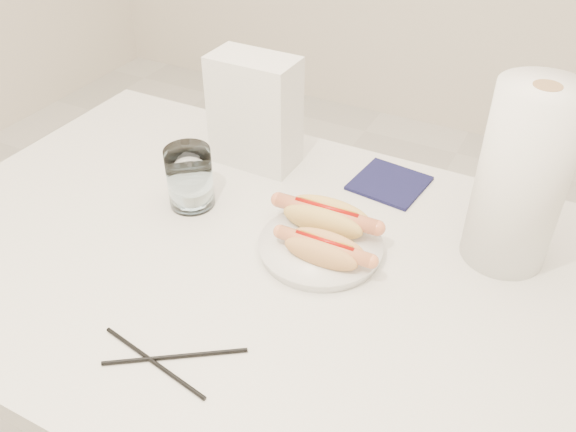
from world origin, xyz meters
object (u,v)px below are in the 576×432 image
at_px(plate, 320,248).
at_px(hotdog_left, 326,217).
at_px(hotdog_right, 324,249).
at_px(napkin_box, 255,112).
at_px(table, 254,280).
at_px(water_glass, 190,178).
at_px(paper_towel_roll, 522,178).

bearing_deg(plate, hotdog_left, 103.84).
xyz_separation_m(hotdog_right, napkin_box, (-0.26, 0.23, 0.07)).
xyz_separation_m(hotdog_left, hotdog_right, (0.03, -0.07, -0.00)).
distance_m(table, hotdog_left, 0.16).
bearing_deg(water_glass, plate, -3.25).
relative_size(table, napkin_box, 5.43).
xyz_separation_m(hotdog_right, water_glass, (-0.29, 0.05, 0.02)).
relative_size(plate, napkin_box, 0.90).
distance_m(hotdog_right, napkin_box, 0.35).
bearing_deg(hotdog_right, paper_towel_roll, 33.50).
bearing_deg(hotdog_left, plate, -77.52).
bearing_deg(table, hotdog_right, 11.89).
height_order(hotdog_right, napkin_box, napkin_box).
relative_size(table, hotdog_right, 7.65).
bearing_deg(hotdog_right, napkin_box, 137.89).
distance_m(hotdog_right, water_glass, 0.29).
bearing_deg(table, plate, 29.98).
bearing_deg(water_glass, paper_towel_roll, 12.42).
height_order(hotdog_left, water_glass, water_glass).
bearing_deg(hotdog_left, paper_towel_roll, 16.50).
relative_size(hotdog_left, water_glass, 1.58).
bearing_deg(water_glass, table, -22.75).
xyz_separation_m(napkin_box, paper_towel_roll, (0.50, -0.07, 0.04)).
relative_size(hotdog_left, napkin_box, 0.82).
bearing_deg(hotdog_left, hotdog_right, -68.83).
height_order(plate, hotdog_right, hotdog_right).
height_order(table, water_glass, water_glass).
height_order(table, hotdog_left, hotdog_left).
bearing_deg(plate, hotdog_right, -57.07).
bearing_deg(plate, paper_towel_roll, 26.43).
distance_m(hotdog_right, paper_towel_roll, 0.32).
bearing_deg(table, water_glass, 157.25).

